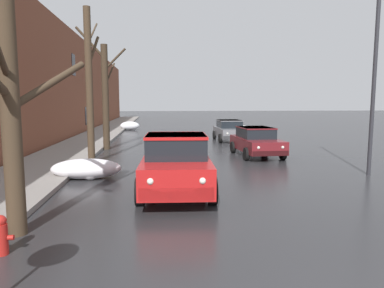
{
  "coord_description": "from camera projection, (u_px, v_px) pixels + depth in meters",
  "views": [
    {
      "loc": [
        -2.43,
        -3.16,
        2.65
      ],
      "look_at": [
        -0.93,
        11.61,
        0.87
      ],
      "focal_mm": 32.91,
      "sensor_mm": 36.0,
      "label": 1
    }
  ],
  "objects": [
    {
      "name": "bare_tree_at_the_corner",
      "position": [
        9.0,
        92.0,
        6.77
      ],
      "size": [
        2.74,
        3.7,
        5.57
      ],
      "color": "#423323",
      "rests_on": "ground"
    },
    {
      "name": "bare_tree_second_along_sidewalk",
      "position": [
        89.0,
        83.0,
        14.87
      ],
      "size": [
        0.51,
        2.34,
        6.56
      ],
      "color": "#423323",
      "rests_on": "ground"
    },
    {
      "name": "fire_hydrant",
      "position": [
        1.0,
        235.0,
        6.1
      ],
      "size": [
        0.42,
        0.22,
        0.71
      ],
      "color": "#B21E19",
      "rests_on": "ground"
    },
    {
      "name": "pickup_truck_red_approaching_near_lane",
      "position": [
        176.0,
        162.0,
        10.43
      ],
      "size": [
        2.28,
        5.29,
        1.76
      ],
      "color": "red",
      "rests_on": "ground"
    },
    {
      "name": "snow_bank_mid_block_left",
      "position": [
        87.0,
        169.0,
        12.17
      ],
      "size": [
        2.4,
        1.15,
        0.69
      ],
      "color": "white",
      "rests_on": "ground"
    },
    {
      "name": "snow_bank_near_corner_right",
      "position": [
        236.0,
        128.0,
        31.09
      ],
      "size": [
        2.62,
        1.02,
        0.64
      ],
      "color": "white",
      "rests_on": "ground"
    },
    {
      "name": "snow_bank_along_left_kerb",
      "position": [
        239.0,
        130.0,
        28.7
      ],
      "size": [
        3.11,
        0.9,
        0.67
      ],
      "color": "white",
      "rests_on": "ground"
    },
    {
      "name": "left_sidewalk_slab",
      "position": [
        80.0,
        146.0,
        20.76
      ],
      "size": [
        3.06,
        80.0,
        0.15
      ],
      "primitive_type": "cube",
      "color": "gray",
      "rests_on": "ground"
    },
    {
      "name": "brick_townhouse_facade",
      "position": [
        41.0,
        78.0,
        20.1
      ],
      "size": [
        0.63,
        80.0,
        8.05
      ],
      "color": "brown",
      "rests_on": "ground"
    },
    {
      "name": "snow_bank_along_right_kerb",
      "position": [
        129.0,
        126.0,
        33.21
      ],
      "size": [
        1.8,
        1.07,
        0.82
      ],
      "color": "white",
      "rests_on": "ground"
    },
    {
      "name": "sedan_maroon_parked_kerbside_close",
      "position": [
        256.0,
        141.0,
        17.25
      ],
      "size": [
        2.01,
        4.05,
        1.42
      ],
      "color": "maroon",
      "rests_on": "ground"
    },
    {
      "name": "sedan_grey_parked_kerbside_mid",
      "position": [
        230.0,
        130.0,
        24.02
      ],
      "size": [
        1.91,
        3.94,
        1.42
      ],
      "color": "slate",
      "rests_on": "ground"
    },
    {
      "name": "street_lamp_post",
      "position": [
        374.0,
        76.0,
        12.43
      ],
      "size": [
        0.44,
        0.24,
        6.43
      ],
      "color": "#28282D",
      "rests_on": "ground"
    },
    {
      "name": "bare_tree_mid_block",
      "position": [
        105.0,
        93.0,
        19.49
      ],
      "size": [
        2.75,
        2.03,
        6.75
      ],
      "color": "#382B1E",
      "rests_on": "ground"
    }
  ]
}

